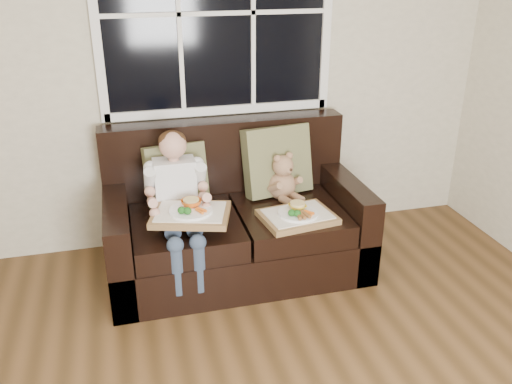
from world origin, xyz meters
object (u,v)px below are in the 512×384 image
object	(u,v)px
loveseat	(235,224)
tray_right	(298,215)
child	(177,192)
teddy_bear	(283,180)
tray_left	(191,213)

from	to	relation	value
loveseat	tray_right	world-z (taller)	loveseat
child	loveseat	bearing A→B (deg)	17.08
loveseat	teddy_bear	size ratio (longest dim) A/B	4.98
loveseat	tray_right	distance (m)	0.49
teddy_bear	tray_left	distance (m)	0.76
loveseat	tray_left	xyz separation A→B (m)	(-0.33, -0.30, 0.27)
teddy_bear	tray_right	world-z (taller)	teddy_bear
teddy_bear	tray_left	size ratio (longest dim) A/B	0.63
child	tray_left	bearing A→B (deg)	-72.35
child	tray_left	world-z (taller)	child
loveseat	child	bearing A→B (deg)	-162.92
loveseat	tray_left	distance (m)	0.52
tray_left	tray_right	size ratio (longest dim) A/B	1.09
child	tray_right	size ratio (longest dim) A/B	1.74
child	teddy_bear	bearing A→B (deg)	12.05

